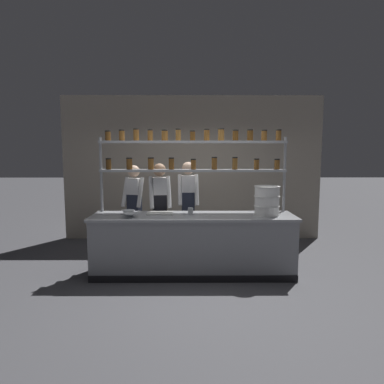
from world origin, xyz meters
TOP-DOWN VIEW (x-y plane):
  - ground_plane at (0.00, 0.00)m, footprint 40.00×40.00m
  - back_wall at (0.00, 2.22)m, footprint 5.48×0.12m
  - prep_counter at (0.00, -0.00)m, footprint 3.08×0.76m
  - spice_shelf_unit at (-0.00, 0.33)m, footprint 2.97×0.28m
  - chef_left at (-1.03, 0.84)m, footprint 0.41×0.34m
  - chef_center at (-0.55, 0.55)m, footprint 0.40×0.33m
  - chef_right at (-0.08, 0.82)m, footprint 0.37×0.31m
  - container_stack at (1.11, -0.03)m, footprint 0.38×0.38m
  - cutting_board at (-0.51, 0.09)m, footprint 0.40×0.26m
  - prep_bowl_near_left at (-1.00, 0.08)m, footprint 0.21×0.21m
  - prep_bowl_center_front at (-0.93, -0.18)m, footprint 0.23×0.23m
  - serving_cup_front at (-0.04, 0.04)m, footprint 0.08×0.08m

SIDE VIEW (x-z plane):
  - ground_plane at x=0.00m, z-range 0.00..0.00m
  - prep_counter at x=0.00m, z-range 0.00..0.92m
  - cutting_board at x=-0.51m, z-range 0.92..0.94m
  - chef_left at x=-1.03m, z-range 0.12..1.76m
  - prep_bowl_near_left at x=-1.00m, z-range 0.92..0.98m
  - prep_bowl_center_front at x=-0.93m, z-range 0.92..0.98m
  - serving_cup_front at x=-0.04m, z-range 0.92..1.02m
  - chef_center at x=-0.55m, z-range 0.13..1.81m
  - chef_right at x=-0.08m, z-range 0.13..1.83m
  - container_stack at x=1.11m, z-range 0.92..1.37m
  - back_wall at x=0.00m, z-range 0.00..3.04m
  - spice_shelf_unit at x=0.00m, z-range 0.67..2.91m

